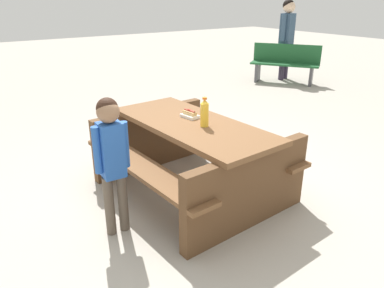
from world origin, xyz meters
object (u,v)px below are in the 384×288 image
picnic_table (192,151)px  hotdog_tray (190,114)px  child_in_coat (111,150)px  bystander_adult (287,29)px  soda_bottle (205,113)px  park_bench_mid (285,63)px

picnic_table → hotdog_tray: size_ratio=9.67×
picnic_table → child_in_coat: (-0.21, 0.92, 0.31)m
hotdog_tray → bystander_adult: 5.75m
hotdog_tray → soda_bottle: bearing=173.0°
soda_bottle → hotdog_tray: (0.30, -0.04, -0.10)m
soda_bottle → hotdog_tray: 0.31m
hotdog_tray → park_bench_mid: park_bench_mid is taller
soda_bottle → picnic_table: bearing=11.2°
picnic_table → soda_bottle: soda_bottle is taller
soda_bottle → bystander_adult: (3.42, -4.85, 0.26)m
soda_bottle → hotdog_tray: soda_bottle is taller
hotdog_tray → bystander_adult: size_ratio=0.11×
park_bench_mid → soda_bottle: bearing=124.4°
soda_bottle → hotdog_tray: bearing=-7.0°
hotdog_tray → park_bench_mid: bearing=-58.0°
hotdog_tray → child_in_coat: 1.05m
picnic_table → soda_bottle: (-0.16, -0.03, 0.43)m
soda_bottle → child_in_coat: bearing=93.3°
soda_bottle → bystander_adult: bearing=-54.9°
child_in_coat → bystander_adult: 6.77m
picnic_table → park_bench_mid: park_bench_mid is taller
picnic_table → child_in_coat: child_in_coat is taller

